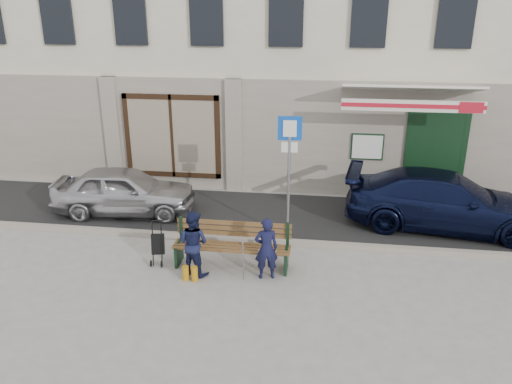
% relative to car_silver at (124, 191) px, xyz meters
% --- Properties ---
extents(ground, '(80.00, 80.00, 0.00)m').
position_rel_car_silver_xyz_m(ground, '(3.90, -2.79, -0.61)').
color(ground, '#9E9991').
rests_on(ground, ground).
extents(asphalt_lane, '(60.00, 3.20, 0.01)m').
position_rel_car_silver_xyz_m(asphalt_lane, '(3.90, 0.31, -0.61)').
color(asphalt_lane, '#282828').
rests_on(asphalt_lane, ground).
extents(curb, '(60.00, 0.18, 0.12)m').
position_rel_car_silver_xyz_m(curb, '(3.90, -1.29, -0.55)').
color(curb, '#9E9384').
rests_on(curb, ground).
extents(building, '(20.00, 8.27, 10.00)m').
position_rel_car_silver_xyz_m(building, '(3.90, 5.66, 4.36)').
color(building, beige).
rests_on(building, ground).
extents(car_silver, '(3.72, 1.80, 1.23)m').
position_rel_car_silver_xyz_m(car_silver, '(0.00, 0.00, 0.00)').
color(car_silver, '#B8B8BD').
rests_on(car_silver, ground).
extents(car_navy, '(4.88, 2.49, 1.36)m').
position_rel_car_silver_xyz_m(car_navy, '(7.96, 0.22, 0.06)').
color(car_navy, black).
rests_on(car_navy, ground).
extents(parking_sign, '(0.53, 0.08, 2.84)m').
position_rel_car_silver_xyz_m(parking_sign, '(4.28, -0.85, 1.31)').
color(parking_sign, gray).
rests_on(parking_sign, ground).
extents(bench, '(2.40, 1.17, 0.98)m').
position_rel_car_silver_xyz_m(bench, '(3.22, -2.44, -0.15)').
color(bench, brown).
rests_on(bench, ground).
extents(man, '(0.53, 0.41, 1.27)m').
position_rel_car_silver_xyz_m(man, '(4.01, -2.78, 0.02)').
color(man, '#121433').
rests_on(man, ground).
extents(woman, '(0.78, 0.70, 1.33)m').
position_rel_car_silver_xyz_m(woman, '(2.56, -2.80, 0.05)').
color(woman, '#151A3B').
rests_on(woman, ground).
extents(stroller, '(0.31, 0.41, 0.92)m').
position_rel_car_silver_xyz_m(stroller, '(1.71, -2.49, -0.21)').
color(stroller, black).
rests_on(stroller, ground).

